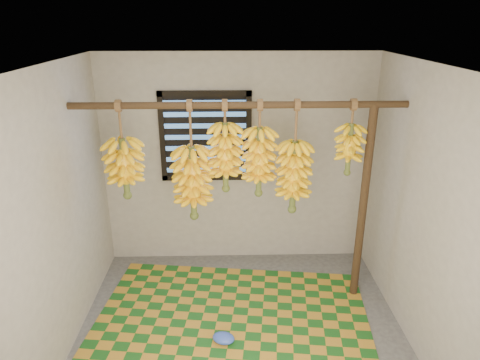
{
  "coord_description": "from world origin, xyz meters",
  "views": [
    {
      "loc": [
        -0.1,
        -3.05,
        2.73
      ],
      "look_at": [
        0.0,
        0.55,
        1.35
      ],
      "focal_mm": 32.0,
      "sensor_mm": 36.0,
      "label": 1
    }
  ],
  "objects_px": {
    "woven_mat": "(230,331)",
    "banana_bunch_c": "(193,183)",
    "banana_bunch_b": "(225,157)",
    "banana_bunch_f": "(349,149)",
    "banana_bunch_e": "(294,177)",
    "banana_bunch_a": "(125,168)",
    "support_post": "(363,207)",
    "banana_bunch_d": "(259,162)",
    "plastic_bag": "(224,338)"
  },
  "relations": [
    {
      "from": "woven_mat",
      "to": "banana_bunch_c",
      "type": "distance_m",
      "value": 1.42
    },
    {
      "from": "banana_bunch_b",
      "to": "banana_bunch_f",
      "type": "height_order",
      "value": "same"
    },
    {
      "from": "banana_bunch_e",
      "to": "banana_bunch_a",
      "type": "bearing_deg",
      "value": 180.0
    },
    {
      "from": "woven_mat",
      "to": "support_post",
      "type": "bearing_deg",
      "value": 23.09
    },
    {
      "from": "support_post",
      "to": "banana_bunch_c",
      "type": "height_order",
      "value": "banana_bunch_c"
    },
    {
      "from": "banana_bunch_c",
      "to": "banana_bunch_d",
      "type": "bearing_deg",
      "value": 0.0
    },
    {
      "from": "banana_bunch_b",
      "to": "banana_bunch_f",
      "type": "distance_m",
      "value": 1.14
    },
    {
      "from": "banana_bunch_a",
      "to": "banana_bunch_d",
      "type": "xyz_separation_m",
      "value": [
        1.24,
        -0.0,
        0.05
      ]
    },
    {
      "from": "plastic_bag",
      "to": "banana_bunch_f",
      "type": "distance_m",
      "value": 2.05
    },
    {
      "from": "support_post",
      "to": "banana_bunch_e",
      "type": "distance_m",
      "value": 0.76
    },
    {
      "from": "support_post",
      "to": "banana_bunch_d",
      "type": "relative_size",
      "value": 2.2
    },
    {
      "from": "banana_bunch_f",
      "to": "banana_bunch_a",
      "type": "bearing_deg",
      "value": 180.0
    },
    {
      "from": "banana_bunch_d",
      "to": "banana_bunch_f",
      "type": "distance_m",
      "value": 0.84
    },
    {
      "from": "support_post",
      "to": "banana_bunch_b",
      "type": "relative_size",
      "value": 2.32
    },
    {
      "from": "banana_bunch_c",
      "to": "banana_bunch_a",
      "type": "bearing_deg",
      "value": 180.0
    },
    {
      "from": "banana_bunch_b",
      "to": "banana_bunch_c",
      "type": "height_order",
      "value": "same"
    },
    {
      "from": "banana_bunch_b",
      "to": "banana_bunch_d",
      "type": "distance_m",
      "value": 0.31
    },
    {
      "from": "woven_mat",
      "to": "banana_bunch_b",
      "type": "distance_m",
      "value": 1.61
    },
    {
      "from": "woven_mat",
      "to": "banana_bunch_c",
      "type": "height_order",
      "value": "banana_bunch_c"
    },
    {
      "from": "banana_bunch_d",
      "to": "banana_bunch_e",
      "type": "distance_m",
      "value": 0.36
    },
    {
      "from": "woven_mat",
      "to": "banana_bunch_d",
      "type": "relative_size",
      "value": 2.85
    },
    {
      "from": "plastic_bag",
      "to": "banana_bunch_c",
      "type": "xyz_separation_m",
      "value": [
        -0.28,
        0.7,
        1.22
      ]
    },
    {
      "from": "banana_bunch_f",
      "to": "woven_mat",
      "type": "bearing_deg",
      "value": -153.52
    },
    {
      "from": "support_post",
      "to": "banana_bunch_d",
      "type": "bearing_deg",
      "value": 180.0
    },
    {
      "from": "banana_bunch_b",
      "to": "banana_bunch_c",
      "type": "relative_size",
      "value": 0.75
    },
    {
      "from": "banana_bunch_c",
      "to": "banana_bunch_d",
      "type": "relative_size",
      "value": 1.25
    },
    {
      "from": "banana_bunch_d",
      "to": "banana_bunch_b",
      "type": "bearing_deg",
      "value": 180.0
    },
    {
      "from": "woven_mat",
      "to": "banana_bunch_d",
      "type": "bearing_deg",
      "value": 63.04
    },
    {
      "from": "plastic_bag",
      "to": "banana_bunch_b",
      "type": "height_order",
      "value": "banana_bunch_b"
    },
    {
      "from": "banana_bunch_e",
      "to": "banana_bunch_d",
      "type": "bearing_deg",
      "value": 180.0
    },
    {
      "from": "plastic_bag",
      "to": "woven_mat",
      "type": "bearing_deg",
      "value": 67.19
    },
    {
      "from": "support_post",
      "to": "plastic_bag",
      "type": "relative_size",
      "value": 9.83
    },
    {
      "from": "support_post",
      "to": "banana_bunch_e",
      "type": "height_order",
      "value": "banana_bunch_e"
    },
    {
      "from": "banana_bunch_f",
      "to": "banana_bunch_b",
      "type": "bearing_deg",
      "value": -180.0
    },
    {
      "from": "banana_bunch_a",
      "to": "banana_bunch_e",
      "type": "relative_size",
      "value": 0.85
    },
    {
      "from": "plastic_bag",
      "to": "banana_bunch_f",
      "type": "height_order",
      "value": "banana_bunch_f"
    },
    {
      "from": "banana_bunch_b",
      "to": "banana_bunch_c",
      "type": "bearing_deg",
      "value": -180.0
    },
    {
      "from": "banana_bunch_b",
      "to": "woven_mat",
      "type": "bearing_deg",
      "value": -87.06
    },
    {
      "from": "support_post",
      "to": "plastic_bag",
      "type": "bearing_deg",
      "value": -152.86
    },
    {
      "from": "woven_mat",
      "to": "banana_bunch_a",
      "type": "xyz_separation_m",
      "value": [
        -0.96,
        0.55,
        1.41
      ]
    },
    {
      "from": "plastic_bag",
      "to": "banana_bunch_a",
      "type": "distance_m",
      "value": 1.78
    },
    {
      "from": "woven_mat",
      "to": "banana_bunch_a",
      "type": "distance_m",
      "value": 1.8
    },
    {
      "from": "support_post",
      "to": "banana_bunch_c",
      "type": "bearing_deg",
      "value": -180.0
    },
    {
      "from": "support_post",
      "to": "banana_bunch_b",
      "type": "bearing_deg",
      "value": 180.0
    },
    {
      "from": "banana_bunch_c",
      "to": "banana_bunch_d",
      "type": "height_order",
      "value": "same"
    },
    {
      "from": "support_post",
      "to": "banana_bunch_a",
      "type": "height_order",
      "value": "banana_bunch_a"
    },
    {
      "from": "support_post",
      "to": "banana_bunch_e",
      "type": "bearing_deg",
      "value": -180.0
    },
    {
      "from": "banana_bunch_e",
      "to": "banana_bunch_c",
      "type": "bearing_deg",
      "value": 180.0
    },
    {
      "from": "banana_bunch_c",
      "to": "banana_bunch_f",
      "type": "xyz_separation_m",
      "value": [
        1.45,
        0.0,
        0.32
      ]
    },
    {
      "from": "plastic_bag",
      "to": "banana_bunch_b",
      "type": "distance_m",
      "value": 1.62
    }
  ]
}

